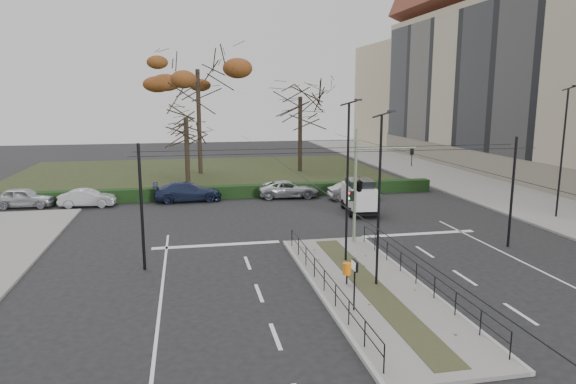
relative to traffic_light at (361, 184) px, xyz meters
name	(u,v)px	position (x,y,z in m)	size (l,w,h in m)	color
ground	(351,270)	(-1.83, -4.15, -3.39)	(140.00, 140.00, 0.00)	black
median_island	(370,288)	(-1.83, -6.65, -3.32)	(4.40, 15.00, 0.14)	slate
sidewalk_east	(459,181)	(16.17, 17.85, -3.32)	(8.00, 90.00, 0.14)	slate
park	(201,174)	(-7.83, 27.85, -3.34)	(38.00, 26.00, 0.10)	#242E17
hedge	(206,193)	(-7.83, 14.45, -2.89)	(38.00, 1.00, 1.00)	black
apartment_block	(547,72)	(26.14, 19.82, 7.00)	(13.09, 52.10, 21.64)	tan
median_railing	(371,268)	(-1.83, -6.75, -2.42)	(4.14, 13.24, 0.92)	black
catenary	(343,193)	(-1.83, -2.53, 0.03)	(20.00, 34.00, 6.00)	black
traffic_light	(361,184)	(0.00, 0.00, 0.00)	(3.80, 2.18, 5.59)	slate
litter_bin	(347,269)	(-2.72, -6.20, -2.58)	(0.37, 0.37, 0.94)	black
info_panel	(355,271)	(-3.30, -8.88, -1.72)	(0.11, 0.51, 1.96)	black
streetlamp_median_near	(379,198)	(-1.47, -6.49, 0.51)	(0.62, 0.13, 7.40)	black
streetlamp_median_far	(348,181)	(-1.76, -3.10, 0.73)	(0.65, 0.13, 7.83)	black
streetlamp_sidewalk	(563,151)	(14.95, 3.10, 1.14)	(0.72, 0.15, 8.65)	black
parked_car_first	(24,198)	(-21.17, 13.85, -2.66)	(1.74, 4.32, 1.47)	#B7B9BF
parked_car_second	(87,198)	(-16.61, 13.17, -2.74)	(1.39, 3.98, 1.31)	#B7B9BF
parked_car_third	(188,191)	(-9.29, 13.85, -2.64)	(2.12, 5.22, 1.51)	#20294A
parked_car_fourth	(288,189)	(-1.27, 13.79, -2.72)	(2.25, 4.88, 1.36)	#B7B9BF
white_van	(360,195)	(2.56, 7.45, -2.16)	(2.41, 4.56, 2.36)	silver
rust_tree	(197,69)	(-7.88, 27.82, 7.35)	(9.59, 9.59, 14.02)	black
bare_tree_center	(300,102)	(2.72, 27.39, 4.05)	(6.97, 6.97, 10.53)	black
bare_tree_near	(186,122)	(-9.21, 21.97, 2.33)	(4.92, 4.92, 8.08)	black
parked_car_fifth	(354,191)	(3.63, 11.87, -2.73)	(1.41, 4.04, 1.33)	#B7B9BF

